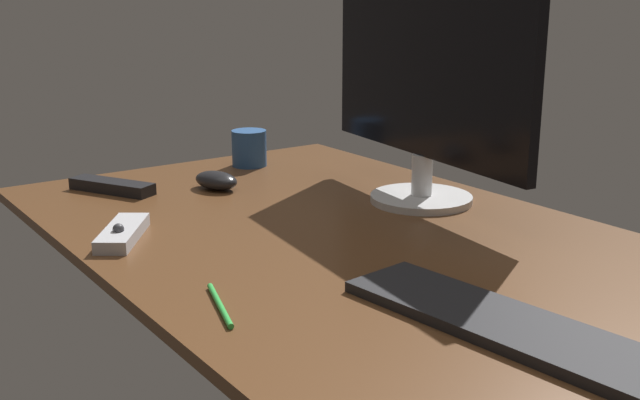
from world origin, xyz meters
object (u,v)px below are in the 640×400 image
(monitor, at_px, (425,87))
(tv_remote, at_px, (112,186))
(media_remote, at_px, (122,233))
(keyboard, at_px, (506,325))
(computer_mouse, at_px, (216,180))
(coffee_mug, at_px, (249,148))
(pen, at_px, (220,305))

(monitor, bearing_deg, tv_remote, -124.90)
(media_remote, bearing_deg, keyboard, 58.12)
(keyboard, bearing_deg, tv_remote, -177.20)
(computer_mouse, distance_m, tv_remote, 0.22)
(keyboard, relative_size, tv_remote, 2.35)
(keyboard, bearing_deg, media_remote, -164.31)
(coffee_mug, bearing_deg, monitor, 13.51)
(computer_mouse, distance_m, pen, 0.63)
(monitor, distance_m, tv_remote, 0.68)
(pen, bearing_deg, keyboard, 60.88)
(monitor, relative_size, computer_mouse, 5.70)
(computer_mouse, bearing_deg, media_remote, -71.18)
(monitor, distance_m, keyboard, 0.64)
(monitor, relative_size, pen, 4.19)
(monitor, height_order, coffee_mug, monitor)
(monitor, height_order, media_remote, monitor)
(monitor, bearing_deg, coffee_mug, -158.99)
(media_remote, distance_m, tv_remote, 0.33)
(pen, bearing_deg, computer_mouse, 169.55)
(media_remote, bearing_deg, monitor, 114.35)
(monitor, distance_m, coffee_mug, 0.53)
(keyboard, bearing_deg, pen, -142.77)
(keyboard, xyz_separation_m, tv_remote, (-0.94, -0.15, 0.00))
(monitor, xyz_separation_m, tv_remote, (-0.43, -0.47, -0.22))
(monitor, xyz_separation_m, media_remote, (-0.12, -0.57, -0.22))
(computer_mouse, bearing_deg, monitor, 24.22)
(keyboard, bearing_deg, monitor, 141.16)
(keyboard, relative_size, coffee_mug, 5.31)
(coffee_mug, bearing_deg, tv_remote, -82.77)
(coffee_mug, bearing_deg, pen, -33.09)
(monitor, bearing_deg, keyboard, -24.93)
(media_remote, xyz_separation_m, coffee_mug, (-0.36, 0.46, 0.03))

